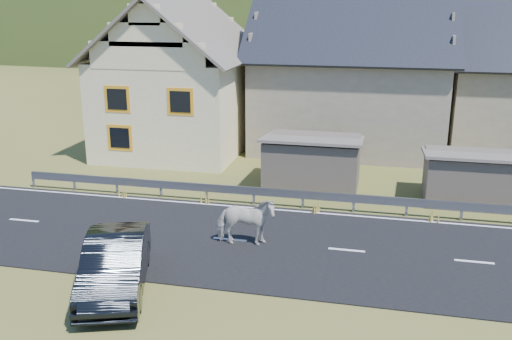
# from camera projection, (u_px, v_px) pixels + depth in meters

# --- Properties ---
(ground) EXTENTS (160.00, 160.00, 0.00)m
(ground) POSITION_uv_depth(u_px,v_px,m) (347.00, 251.00, 18.84)
(ground) COLOR #474D1E
(ground) RESTS_ON ground
(road) EXTENTS (60.00, 7.00, 0.04)m
(road) POSITION_uv_depth(u_px,v_px,m) (347.00, 251.00, 18.83)
(road) COLOR black
(road) RESTS_ON ground
(lane_markings) EXTENTS (60.00, 6.60, 0.01)m
(lane_markings) POSITION_uv_depth(u_px,v_px,m) (347.00, 250.00, 18.83)
(lane_markings) COLOR silver
(lane_markings) RESTS_ON road
(guardrail) EXTENTS (28.10, 0.09, 0.75)m
(guardrail) POSITION_uv_depth(u_px,v_px,m) (354.00, 199.00, 22.12)
(guardrail) COLOR #93969B
(guardrail) RESTS_ON ground
(shed_left) EXTENTS (4.30, 3.30, 2.40)m
(shed_left) POSITION_uv_depth(u_px,v_px,m) (312.00, 163.00, 25.02)
(shed_left) COLOR brown
(shed_left) RESTS_ON ground
(shed_right) EXTENTS (3.80, 2.90, 2.20)m
(shed_right) POSITION_uv_depth(u_px,v_px,m) (469.00, 178.00, 23.21)
(shed_right) COLOR brown
(shed_right) RESTS_ON ground
(house_cream) EXTENTS (7.80, 9.80, 8.30)m
(house_cream) POSITION_uv_depth(u_px,v_px,m) (180.00, 69.00, 30.91)
(house_cream) COLOR #FFEFB8
(house_cream) RESTS_ON ground
(house_stone_a) EXTENTS (10.80, 9.80, 8.90)m
(house_stone_a) POSITION_uv_depth(u_px,v_px,m) (351.00, 62.00, 31.74)
(house_stone_a) COLOR gray
(house_stone_a) RESTS_ON ground
(mountain) EXTENTS (440.00, 280.00, 260.00)m
(mountain) POSITION_uv_depth(u_px,v_px,m) (397.00, 86.00, 191.72)
(mountain) COLOR #293912
(mountain) RESTS_ON ground
(conifer_patch) EXTENTS (76.00, 50.00, 28.00)m
(conifer_patch) POSITION_uv_depth(u_px,v_px,m) (142.00, 8.00, 131.50)
(conifer_patch) COLOR black
(conifer_patch) RESTS_ON ground
(horse) EXTENTS (1.18, 2.10, 1.68)m
(horse) POSITION_uv_depth(u_px,v_px,m) (245.00, 221.00, 19.01)
(horse) COLOR beige
(horse) RESTS_ON road
(car) EXTENTS (3.11, 5.03, 1.56)m
(car) POSITION_uv_depth(u_px,v_px,m) (115.00, 264.00, 16.20)
(car) COLOR black
(car) RESTS_ON ground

